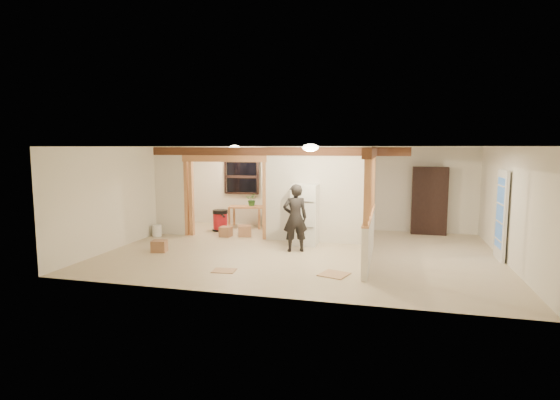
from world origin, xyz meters
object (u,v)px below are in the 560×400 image
(work_table, at_px, (246,217))
(refrigerator, at_px, (305,214))
(woman, at_px, (295,218))
(shop_vac, at_px, (220,220))
(bookshelf, at_px, (429,201))

(work_table, bearing_deg, refrigerator, -52.60)
(woman, xyz_separation_m, shop_vac, (-2.72, 1.99, -0.49))
(refrigerator, xyz_separation_m, bookshelf, (3.19, 2.19, 0.19))
(bookshelf, bearing_deg, work_table, -177.11)
(work_table, height_order, bookshelf, bookshelf)
(refrigerator, xyz_separation_m, work_table, (-2.24, 1.92, -0.44))
(work_table, bearing_deg, bookshelf, -9.11)
(work_table, relative_size, shop_vac, 1.66)
(woman, distance_m, work_table, 3.50)
(refrigerator, distance_m, bookshelf, 3.87)
(shop_vac, relative_size, bookshelf, 0.33)
(refrigerator, xyz_separation_m, shop_vac, (-2.81, 1.18, -0.46))
(bookshelf, bearing_deg, shop_vac, -170.47)
(refrigerator, bearing_deg, work_table, 139.40)
(bookshelf, bearing_deg, refrigerator, -145.52)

